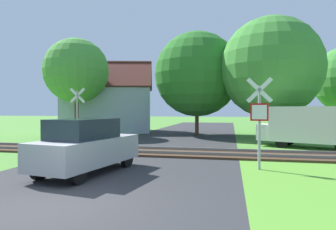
% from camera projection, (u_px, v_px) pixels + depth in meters
% --- Properties ---
extents(ground_plane, '(160.00, 160.00, 0.00)m').
position_uv_depth(ground_plane, '(57.00, 207.00, 6.35)').
color(ground_plane, '#4C8433').
extents(road_asphalt, '(7.91, 80.00, 0.01)m').
position_uv_depth(road_asphalt, '(98.00, 184.00, 8.31)').
color(road_asphalt, '#2D2D30').
rests_on(road_asphalt, ground).
extents(rail_track, '(60.00, 2.60, 0.22)m').
position_uv_depth(rail_track, '(153.00, 152.00, 14.25)').
color(rail_track, '#422D1E').
rests_on(rail_track, ground).
extents(stop_sign_near, '(0.88, 0.17, 3.18)m').
position_uv_depth(stop_sign_near, '(259.00, 117.00, 10.28)').
color(stop_sign_near, '#9E9EA5').
rests_on(stop_sign_near, ground).
extents(crossing_sign_far, '(0.86, 0.21, 3.32)m').
position_uv_depth(crossing_sign_far, '(77.00, 112.00, 17.10)').
color(crossing_sign_far, '#9E9EA5').
rests_on(crossing_sign_far, ground).
extents(house, '(9.18, 7.48, 6.60)m').
position_uv_depth(house, '(109.00, 108.00, 27.86)').
color(house, '#99A3B7').
rests_on(house, ground).
extents(tree_left, '(5.16, 5.16, 7.76)m').
position_uv_depth(tree_left, '(76.00, 71.00, 23.90)').
color(tree_left, '#513823').
rests_on(tree_left, ground).
extents(tree_center, '(6.79, 6.79, 8.31)m').
position_uv_depth(tree_center, '(197.00, 74.00, 24.02)').
color(tree_center, '#513823').
rests_on(tree_center, ground).
extents(tree_right, '(7.18, 7.18, 8.64)m').
position_uv_depth(tree_right, '(271.00, 68.00, 21.22)').
color(tree_right, '#513823').
rests_on(tree_right, ground).
extents(mail_truck, '(5.23, 3.67, 2.24)m').
position_uv_depth(mail_truck, '(310.00, 125.00, 16.07)').
color(mail_truck, silver).
rests_on(mail_truck, ground).
extents(parked_car, '(2.31, 4.22, 1.78)m').
position_uv_depth(parked_car, '(86.00, 146.00, 9.74)').
color(parked_car, '#99999E').
rests_on(parked_car, ground).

